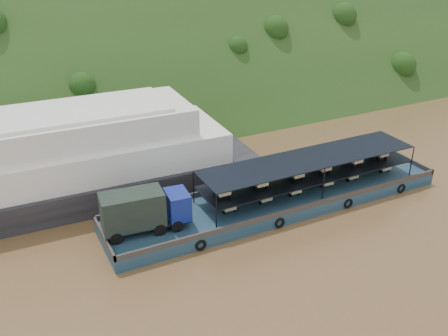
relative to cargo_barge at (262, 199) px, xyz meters
name	(u,v)px	position (x,y,z in m)	size (l,w,h in m)	color
ground	(255,204)	(-0.04, 1.32, -1.27)	(160.00, 160.00, 0.00)	brown
hillside	(142,103)	(-0.04, 37.32, -1.27)	(140.00, 28.00, 28.00)	#1B3613
cargo_barge	(262,199)	(0.00, 0.00, 0.00)	(35.00, 7.18, 5.06)	#15304B
passenger_ferry	(32,166)	(-19.45, 11.66, 2.73)	(45.98, 12.83, 9.24)	black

